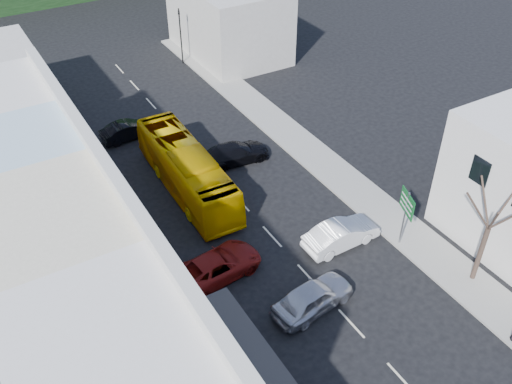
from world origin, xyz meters
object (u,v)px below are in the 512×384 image
Objects in this scene: bus at (187,171)px; car_silver at (313,299)px; car_red at (217,267)px; pedestrian_left at (151,290)px; street_tree at (488,228)px; direction_sign at (404,219)px; car_white at (341,236)px; traffic_signal at (181,37)px.

bus reaches higher than car_silver.
bus reaches higher than car_red.
pedestrian_left is 18.42m from street_tree.
direction_sign is at bearing -86.79° from car_silver.
car_red is 11.49m from direction_sign.
car_white is 0.96× the size of car_red.
street_tree is (9.18, -2.92, 3.17)m from car_silver.
direction_sign reaches higher than bus.
traffic_signal reaches higher than direction_sign.
direction_sign reaches higher than car_white.
car_white and car_red have the same top height.
bus is 13.29m from car_silver.
traffic_signal is (7.01, 32.13, 2.02)m from car_silver.
car_white is at bearing -61.07° from car_silver.
car_silver is 1.10× the size of direction_sign.
street_tree is at bearing -93.73° from pedestrian_left.
pedestrian_left is at bearing 81.79° from car_white.
pedestrian_left is (-3.97, -0.04, 0.30)m from car_red.
pedestrian_left is 30.94m from traffic_signal.
car_silver is at bearing 94.49° from traffic_signal.
traffic_signal is at bearing -6.28° from car_white.
traffic_signal is (8.26, 18.93, 1.17)m from bus.
car_red is at bearing -176.90° from direction_sign.
pedestrian_left is (-6.07, -8.44, -0.55)m from bus.
bus is 14.68m from direction_sign.
street_tree is (12.53, -7.72, 3.17)m from car_red.
traffic_signal reaches higher than car_red.
direction_sign reaches higher than pedestrian_left.
car_silver is 10.14m from street_tree.
car_silver is at bearing -148.93° from direction_sign.
street_tree reaches higher than bus.
car_silver is 8.74m from pedestrian_left.
car_silver is at bearing -151.90° from car_red.
car_red is 29.29m from traffic_signal.
pedestrian_left is 0.31× the size of traffic_signal.
car_silver is at bearing 125.66° from car_white.
pedestrian_left is (-7.32, 4.76, 0.30)m from car_silver.
car_white is 1.10× the size of direction_sign.
pedestrian_left reaches higher than car_white.
car_white is at bearing 170.12° from direction_sign.
car_silver is 2.59× the size of pedestrian_left.
car_white is 0.57× the size of street_tree.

